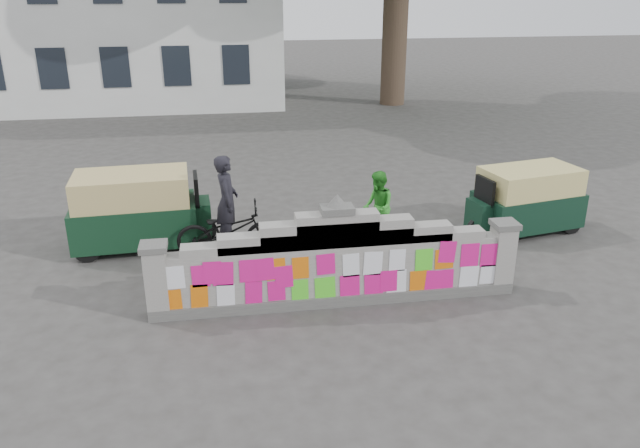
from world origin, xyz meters
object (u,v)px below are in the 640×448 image
object	(u,v)px
cyclist_rider	(228,213)
rickshaw_right	(526,199)
pedestrian	(378,207)
rickshaw_left	(138,209)
cyclist_bike	(229,230)

from	to	relation	value
cyclist_rider	rickshaw_right	world-z (taller)	cyclist_rider
pedestrian	rickshaw_left	distance (m)	5.04
cyclist_rider	rickshaw_right	distance (m)	6.57
cyclist_bike	rickshaw_right	xyz separation A→B (m)	(6.56, 0.29, 0.20)
rickshaw_left	cyclist_rider	bearing A→B (deg)	-25.87
rickshaw_left	cyclist_bike	bearing A→B (deg)	-25.87
cyclist_bike	rickshaw_left	size ratio (longest dim) A/B	0.71
cyclist_bike	rickshaw_right	world-z (taller)	rickshaw_right
cyclist_rider	pedestrian	distance (m)	3.19
pedestrian	rickshaw_right	size ratio (longest dim) A/B	0.57
rickshaw_left	rickshaw_right	world-z (taller)	rickshaw_left
cyclist_bike	pedestrian	xyz separation A→B (m)	(3.18, 0.27, 0.22)
cyclist_bike	rickshaw_left	distance (m)	2.02
cyclist_rider	pedestrian	bearing A→B (deg)	-83.59
cyclist_bike	pedestrian	distance (m)	3.20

